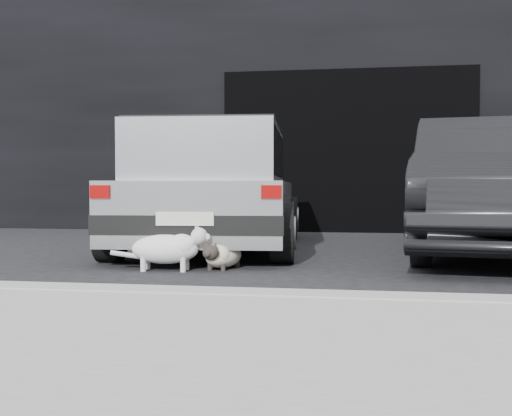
% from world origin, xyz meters
% --- Properties ---
extents(ground, '(80.00, 80.00, 0.00)m').
position_xyz_m(ground, '(0.00, 0.00, 0.00)').
color(ground, black).
rests_on(ground, ground).
extents(building_facade, '(34.00, 4.00, 5.00)m').
position_xyz_m(building_facade, '(1.00, 6.00, 2.50)').
color(building_facade, black).
rests_on(building_facade, ground).
extents(garage_opening, '(4.00, 0.10, 2.60)m').
position_xyz_m(garage_opening, '(1.00, 3.99, 1.30)').
color(garage_opening, black).
rests_on(garage_opening, ground).
extents(curb, '(18.00, 0.25, 0.12)m').
position_xyz_m(curb, '(1.00, -2.60, 0.06)').
color(curb, gray).
rests_on(curb, ground).
extents(sidewalk, '(18.00, 2.20, 0.11)m').
position_xyz_m(sidewalk, '(1.00, -3.80, 0.06)').
color(sidewalk, gray).
rests_on(sidewalk, ground).
extents(silver_hatchback, '(2.21, 4.04, 1.44)m').
position_xyz_m(silver_hatchback, '(-0.46, 0.94, 0.78)').
color(silver_hatchback, '#A9ACAE').
rests_on(silver_hatchback, ground).
extents(second_car, '(2.17, 4.73, 1.50)m').
position_xyz_m(second_car, '(2.65, 0.91, 0.75)').
color(second_car, black).
rests_on(second_car, ground).
extents(cat_siamese, '(0.37, 0.76, 0.27)m').
position_xyz_m(cat_siamese, '(0.01, -0.77, 0.12)').
color(cat_siamese, beige).
rests_on(cat_siamese, ground).
extents(cat_white, '(0.89, 0.34, 0.41)m').
position_xyz_m(cat_white, '(-0.42, -0.94, 0.20)').
color(cat_white, white).
rests_on(cat_white, ground).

